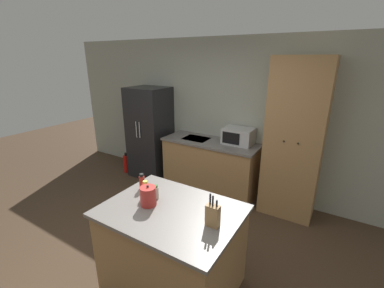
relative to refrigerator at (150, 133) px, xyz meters
The scene contains 13 objects.
ground_plane 2.65m from the refrigerator, 52.44° to the right, with size 14.00×14.00×0.00m, color #423021.
wall_back 1.62m from the refrigerator, 12.71° to the left, with size 7.20×0.06×2.60m.
refrigerator is the anchor object (origin of this frame).
back_counter 1.39m from the refrigerator, ahead, with size 1.65×0.65×0.93m.
pantry_cabinet 2.65m from the refrigerator, ahead, with size 0.76×0.54×2.31m.
kitchen_island 2.80m from the refrigerator, 45.58° to the right, with size 1.30×0.97×0.91m.
microwave 1.78m from the refrigerator, ahead, with size 0.48×0.36×0.26m.
knife_block 3.11m from the refrigerator, 39.84° to the right, with size 0.12×0.07×0.30m.
spice_bottle_tall_dark 2.31m from the refrigerator, 51.72° to the right, with size 0.06×0.06×0.18m.
spice_bottle_short_red 2.54m from the refrigerator, 48.20° to the right, with size 0.05×0.05×0.15m.
spice_bottle_amber_oil 2.48m from the refrigerator, 50.61° to the right, with size 0.06×0.06×0.18m.
kettle 2.65m from the refrigerator, 49.93° to the right, with size 0.16×0.16×0.21m.
fire_extinguisher 0.89m from the refrigerator, 159.25° to the right, with size 0.11×0.11×0.42m.
Camera 1 is at (1.68, -1.68, 2.28)m, focal length 24.00 mm.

